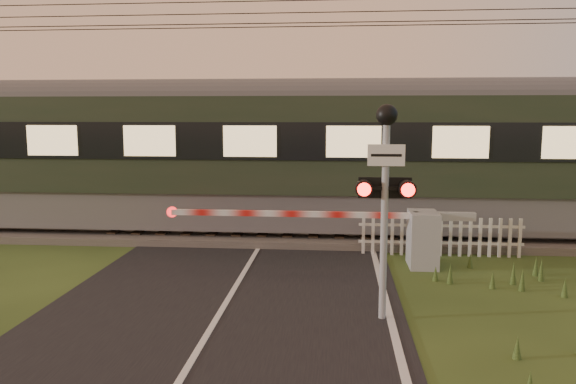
# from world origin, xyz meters

# --- Properties ---
(ground) EXTENTS (160.00, 160.00, 0.00)m
(ground) POSITION_xyz_m (0.00, 0.00, 0.00)
(ground) COLOR #263815
(ground) RESTS_ON ground
(road) EXTENTS (6.00, 140.00, 0.03)m
(road) POSITION_xyz_m (0.02, -0.23, 0.01)
(road) COLOR black
(road) RESTS_ON ground
(track_bed) EXTENTS (140.00, 3.40, 0.39)m
(track_bed) POSITION_xyz_m (0.00, 6.50, 0.07)
(track_bed) COLOR #47423D
(track_bed) RESTS_ON ground
(overhead_wires) EXTENTS (120.00, 0.62, 0.62)m
(overhead_wires) POSITION_xyz_m (0.00, 6.50, 5.72)
(overhead_wires) COLOR black
(overhead_wires) RESTS_ON ground
(boom_gate) EXTENTS (6.66, 0.91, 1.21)m
(boom_gate) POSITION_xyz_m (3.45, 3.68, 0.66)
(boom_gate) COLOR gray
(boom_gate) RESTS_ON ground
(crossing_signal) EXTENTS (0.86, 0.35, 3.39)m
(crossing_signal) POSITION_xyz_m (2.62, 0.42, 2.33)
(crossing_signal) COLOR gray
(crossing_signal) RESTS_ON ground
(picket_fence) EXTENTS (3.74, 0.07, 0.90)m
(picket_fence) POSITION_xyz_m (4.26, 4.60, 0.45)
(picket_fence) COLOR silver
(picket_fence) RESTS_ON ground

